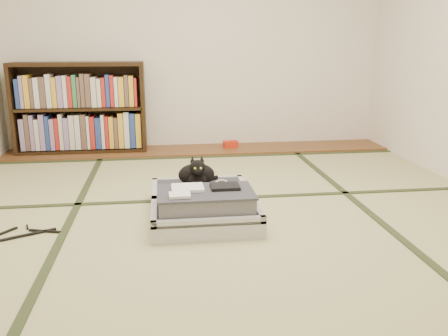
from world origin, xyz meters
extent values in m
plane|color=tan|center=(0.00, 0.00, 0.00)|extent=(4.50, 4.50, 0.00)
cube|color=brown|center=(0.00, 2.00, 0.01)|extent=(4.00, 0.50, 0.02)
cube|color=red|center=(0.34, 2.03, 0.06)|extent=(0.16, 0.11, 0.07)
plane|color=silver|center=(0.00, 2.25, 1.20)|extent=(4.00, 0.00, 4.00)
cube|color=#2D381E|center=(-1.00, 0.00, 0.00)|extent=(0.05, 4.50, 0.01)
cube|color=#2D381E|center=(1.00, 0.00, 0.00)|extent=(0.05, 4.50, 0.01)
cube|color=#2D381E|center=(0.00, 0.40, 0.00)|extent=(4.00, 0.05, 0.01)
cube|color=#2D381E|center=(0.00, 1.70, 0.00)|extent=(4.00, 0.05, 0.01)
cube|color=black|center=(-1.84, 2.07, 0.47)|extent=(0.04, 0.30, 0.84)
cube|color=black|center=(-0.57, 2.07, 0.47)|extent=(0.04, 0.30, 0.84)
cube|color=black|center=(-1.21, 2.07, 0.03)|extent=(1.31, 0.30, 0.04)
cube|color=black|center=(-1.21, 2.07, 0.91)|extent=(1.31, 0.30, 0.04)
cube|color=black|center=(-1.21, 2.07, 0.47)|extent=(1.26, 0.30, 0.03)
cube|color=black|center=(-1.21, 2.21, 0.47)|extent=(1.31, 0.02, 0.84)
cube|color=gray|center=(-1.21, 2.05, 0.25)|extent=(1.18, 0.21, 0.36)
cube|color=gray|center=(-1.21, 2.05, 0.66)|extent=(1.18, 0.21, 0.32)
cube|color=silver|center=(-0.13, -0.15, 0.06)|extent=(0.67, 0.45, 0.12)
cube|color=#33333B|center=(-0.13, -0.15, 0.09)|extent=(0.60, 0.38, 0.09)
cube|color=silver|center=(-0.13, -0.36, 0.12)|extent=(0.67, 0.04, 0.04)
cube|color=silver|center=(-0.13, 0.05, 0.12)|extent=(0.67, 0.04, 0.04)
cube|color=silver|center=(-0.45, -0.15, 0.12)|extent=(0.04, 0.45, 0.04)
cube|color=silver|center=(0.19, -0.15, 0.12)|extent=(0.04, 0.45, 0.04)
cube|color=silver|center=(-0.13, 0.30, 0.06)|extent=(0.67, 0.45, 0.12)
cube|color=#33333B|center=(-0.13, 0.30, 0.09)|extent=(0.60, 0.38, 0.09)
cube|color=silver|center=(-0.13, 0.09, 0.12)|extent=(0.67, 0.04, 0.04)
cube|color=silver|center=(-0.13, 0.50, 0.12)|extent=(0.67, 0.04, 0.04)
cube|color=silver|center=(-0.45, 0.30, 0.12)|extent=(0.04, 0.45, 0.04)
cube|color=silver|center=(0.19, 0.30, 0.12)|extent=(0.04, 0.45, 0.04)
cylinder|color=black|center=(-0.13, 0.07, 0.13)|extent=(0.61, 0.02, 0.02)
cube|color=gray|center=(-0.13, -0.15, 0.17)|extent=(0.58, 0.35, 0.12)
cube|color=#35363D|center=(-0.13, -0.15, 0.24)|extent=(0.59, 0.37, 0.01)
cube|color=silver|center=(-0.24, -0.11, 0.26)|extent=(0.20, 0.16, 0.02)
cube|color=black|center=(-0.01, -0.11, 0.26)|extent=(0.18, 0.14, 0.02)
cube|color=silver|center=(-0.29, -0.24, 0.26)|extent=(0.13, 0.11, 0.02)
cube|color=white|center=(-0.33, -0.37, 0.06)|extent=(0.05, 0.01, 0.04)
cube|color=white|center=(-0.22, -0.37, 0.05)|extent=(0.04, 0.01, 0.03)
cube|color=orange|center=(0.09, -0.37, 0.06)|extent=(0.04, 0.01, 0.03)
cube|color=#197F33|center=(0.03, -0.37, 0.08)|extent=(0.04, 0.01, 0.03)
ellipsoid|color=black|center=(-0.15, 0.35, 0.21)|extent=(0.26, 0.17, 0.16)
ellipsoid|color=black|center=(-0.15, 0.27, 0.19)|extent=(0.13, 0.09, 0.09)
ellipsoid|color=black|center=(-0.15, 0.24, 0.29)|extent=(0.11, 0.10, 0.11)
sphere|color=black|center=(-0.15, 0.20, 0.27)|extent=(0.05, 0.05, 0.05)
cone|color=black|center=(-0.18, 0.26, 0.34)|extent=(0.04, 0.05, 0.05)
cone|color=black|center=(-0.12, 0.26, 0.34)|extent=(0.04, 0.05, 0.05)
sphere|color=#A5BF33|center=(-0.17, 0.20, 0.30)|extent=(0.02, 0.02, 0.02)
sphere|color=#A5BF33|center=(-0.13, 0.20, 0.30)|extent=(0.02, 0.02, 0.02)
cylinder|color=black|center=(-0.06, 0.43, 0.15)|extent=(0.16, 0.09, 0.03)
torus|color=white|center=(0.03, 0.37, 0.13)|extent=(0.09, 0.09, 0.01)
torus|color=white|center=(0.03, 0.36, 0.15)|extent=(0.08, 0.08, 0.01)
cube|color=black|center=(-1.24, -0.15, 0.01)|extent=(0.38, 0.20, 0.01)
cube|color=black|center=(-1.37, -0.09, 0.01)|extent=(0.14, 0.17, 0.01)
cube|color=black|center=(-1.12, -0.09, 0.01)|extent=(0.20, 0.07, 0.01)
cylinder|color=black|center=(-1.24, -0.01, 0.01)|extent=(0.03, 0.07, 0.01)
camera|label=1|loc=(-0.38, -2.91, 1.14)|focal=38.00mm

